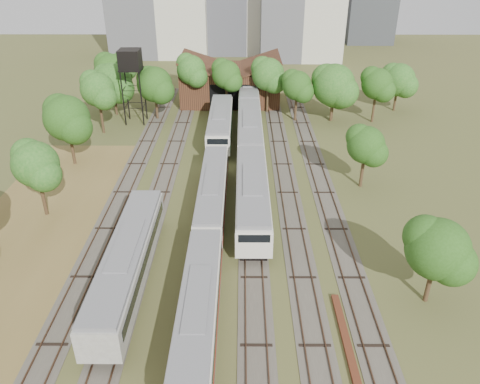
{
  "coord_description": "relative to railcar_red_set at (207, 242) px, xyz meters",
  "views": [
    {
      "loc": [
        0.99,
        -19.82,
        24.56
      ],
      "look_at": [
        0.79,
        20.6,
        2.5
      ],
      "focal_mm": 35.0,
      "sensor_mm": 36.0,
      "label": 1
    }
  ],
  "objects": [
    {
      "name": "rail_pile_far",
      "position": [
        10.2,
        -9.12,
        -1.61
      ],
      "size": [
        0.53,
        8.49,
        0.28
      ],
      "primitive_type": "cube",
      "color": "brown",
      "rests_on": "ground"
    },
    {
      "name": "tree_band_far",
      "position": [
        5.1,
        37.08,
        3.77
      ],
      "size": [
        49.75,
        10.56,
        8.69
      ],
      "color": "#382616",
      "rests_on": "ground"
    },
    {
      "name": "old_grey_coach",
      "position": [
        -6.0,
        -3.12,
        0.27
      ],
      "size": [
        2.98,
        18.0,
        3.69
      ],
      "color": "black",
      "rests_on": "ground"
    },
    {
      "name": "tree_band_right",
      "position": [
        16.73,
        12.62,
        2.9
      ],
      "size": [
        5.17,
        44.93,
        7.13
      ],
      "color": "#382616",
      "rests_on": "ground"
    },
    {
      "name": "tree_band_left",
      "position": [
        -17.63,
        11.89,
        4.11
      ],
      "size": [
        7.66,
        74.12,
        8.84
      ],
      "color": "#382616",
      "rests_on": "ground"
    },
    {
      "name": "railcar_red_set",
      "position": [
        0.0,
        0.0,
        0.0
      ],
      "size": [
        2.67,
        34.58,
        3.3
      ],
      "color": "black",
      "rests_on": "ground"
    },
    {
      "name": "railcar_rear",
      "position": [
        0.0,
        27.83,
        0.27
      ],
      "size": [
        3.08,
        16.08,
        3.82
      ],
      "color": "black",
      "rests_on": "ground"
    },
    {
      "name": "railcar_green_set",
      "position": [
        4.0,
        24.93,
        0.33
      ],
      "size": [
        3.18,
        52.08,
        3.93
      ],
      "color": "black",
      "rests_on": "ground"
    },
    {
      "name": "water_tower",
      "position": [
        -12.95,
        34.24,
        7.31
      ],
      "size": [
        3.1,
        3.1,
        10.74
      ],
      "color": "black",
      "rests_on": "ground"
    },
    {
      "name": "maintenance_shed",
      "position": [
        1.0,
        44.97,
        1.17
      ],
      "size": [
        16.45,
        11.55,
        7.58
      ],
      "color": "#321C12",
      "rests_on": "ground"
    },
    {
      "name": "tracks",
      "position": [
        1.33,
        11.99,
        -1.7
      ],
      "size": [
        24.6,
        80.0,
        0.19
      ],
      "color": "#4C473D",
      "rests_on": "ground"
    }
  ]
}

